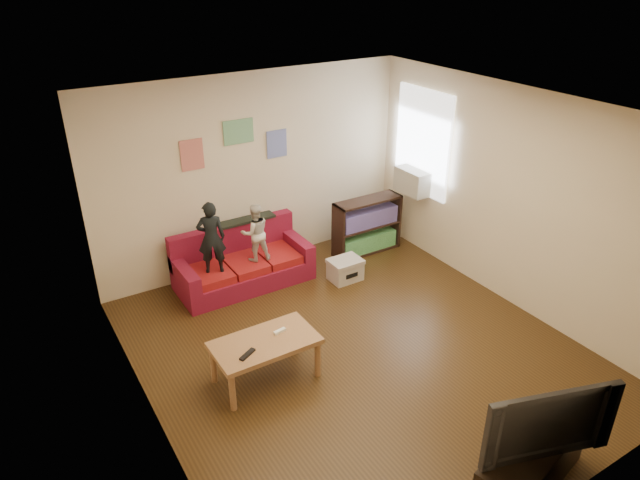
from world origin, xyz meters
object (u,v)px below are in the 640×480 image
sofa (242,264)px  file_box (345,269)px  television (542,415)px  bookshelf (367,228)px  child_b (255,233)px  coffee_table (265,346)px  child_a (211,238)px  tv_stand (531,465)px

sofa → file_box: bearing=-29.6°
television → bookshelf: bearing=90.1°
sofa → television: size_ratio=1.59×
sofa → child_b: size_ratio=2.27×
file_box → child_b: bearing=153.7°
sofa → coffee_table: bearing=-107.9°
child_a → bookshelf: size_ratio=0.92×
bookshelf → file_box: size_ratio=2.37×
sofa → television: 4.39m
child_b → bookshelf: bearing=-170.5°
sofa → bookshelf: bookshelf is taller
file_box → television: (-0.59, -3.62, 0.61)m
child_a → sofa: bearing=-140.4°
child_a → file_box: size_ratio=2.17×
sofa → bookshelf: size_ratio=1.71×
tv_stand → child_b: bearing=83.8°
coffee_table → bookshelf: 3.15m
child_a → coffee_table: (-0.18, -1.79, -0.44)m
sofa → file_box: (1.22, -0.69, -0.11)m
child_a → child_b: size_ratio=1.22×
sofa → file_box: 1.40m
child_a → coffee_table: size_ratio=0.89×
sofa → coffee_table: size_ratio=1.66×
child_a → tv_stand: bearing=124.6°
sofa → bookshelf: bearing=-4.6°
bookshelf → tv_stand: bearing=-107.7°
television → sofa: bearing=116.1°
bookshelf → tv_stand: 4.36m
coffee_table → child_b: bearing=66.5°
coffee_table → bookshelf: (2.59, 1.80, -0.04)m
child_a → television: 4.29m
tv_stand → television: bearing=0.0°
child_b → coffee_table: bearing=75.9°
coffee_table → child_a: bearing=84.3°
sofa → coffee_table: (-0.63, -1.95, 0.15)m
child_b → bookshelf: 1.85m
tv_stand → television: size_ratio=1.06×
sofa → television: bearing=-81.7°
sofa → file_box: size_ratio=4.04×
child_a → tv_stand: (1.08, -4.15, -0.63)m
coffee_table → file_box: bearing=34.3°
sofa → file_box: sofa is taller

